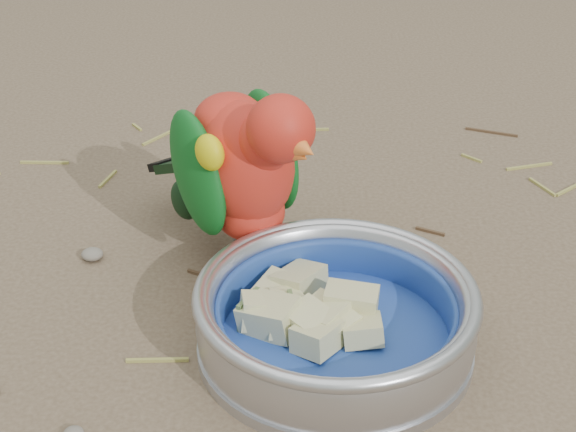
# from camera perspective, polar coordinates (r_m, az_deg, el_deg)

# --- Properties ---
(ground) EXTENTS (60.00, 60.00, 0.00)m
(ground) POSITION_cam_1_polar(r_m,az_deg,el_deg) (0.76, 5.48, -8.37)
(ground) COLOR brown
(food_bowl) EXTENTS (0.23, 0.23, 0.02)m
(food_bowl) POSITION_cam_1_polar(r_m,az_deg,el_deg) (0.75, 3.05, -8.11)
(food_bowl) COLOR #B2B2BA
(food_bowl) RESTS_ON ground
(bowl_wall) EXTENTS (0.23, 0.23, 0.04)m
(bowl_wall) POSITION_cam_1_polar(r_m,az_deg,el_deg) (0.73, 3.11, -6.26)
(bowl_wall) COLOR #B2B2BA
(bowl_wall) RESTS_ON food_bowl
(fruit_wedges) EXTENTS (0.14, 0.14, 0.03)m
(fruit_wedges) POSITION_cam_1_polar(r_m,az_deg,el_deg) (0.73, 3.10, -6.70)
(fruit_wedges) COLOR #C7C288
(fruit_wedges) RESTS_ON food_bowl
(lory_parrot) EXTENTS (0.23, 0.25, 0.19)m
(lory_parrot) POSITION_cam_1_polar(r_m,az_deg,el_deg) (0.81, -2.83, 2.41)
(lory_parrot) COLOR red
(lory_parrot) RESTS_ON ground
(ground_debris) EXTENTS (0.90, 0.80, 0.01)m
(ground_debris) POSITION_cam_1_polar(r_m,az_deg,el_deg) (0.78, 4.16, -6.57)
(ground_debris) COLOR #979045
(ground_debris) RESTS_ON ground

